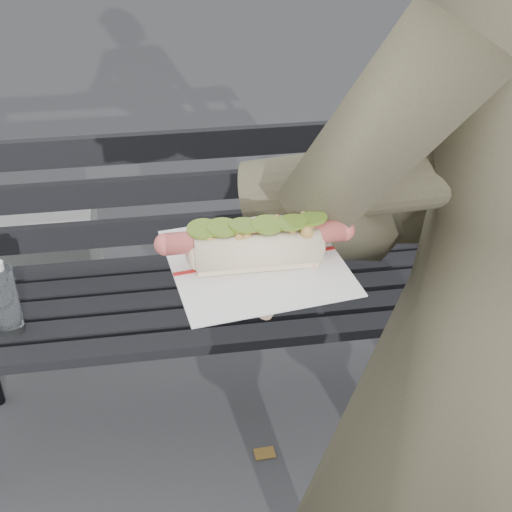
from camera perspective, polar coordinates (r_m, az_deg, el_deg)
The scene contains 3 objects.
park_bench at distance 1.98m, azimuth -4.52°, elevation -0.90°, with size 1.50×0.44×0.88m.
person at distance 1.13m, azimuth 18.40°, elevation -6.85°, with size 0.69×0.45×1.89m, color #463D2E.
held_hotdog at distance 0.88m, azimuth 11.34°, elevation 5.03°, with size 0.61×0.31×0.20m.
Camera 1 is at (-0.01, -0.68, 1.65)m, focal length 50.00 mm.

